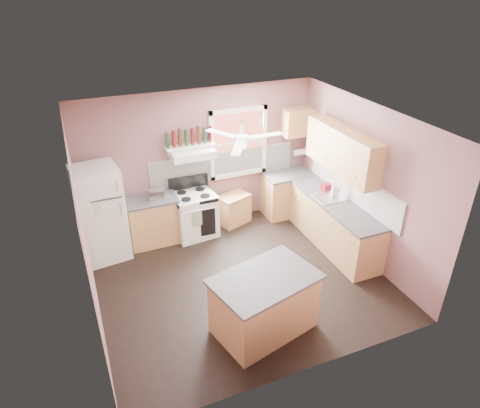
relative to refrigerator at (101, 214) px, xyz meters
name	(u,v)px	position (x,y,z in m)	size (l,w,h in m)	color
floor	(241,279)	(1.94, -1.56, -0.85)	(4.50, 4.50, 0.00)	black
ceiling	(242,121)	(1.94, -1.56, 1.85)	(4.50, 4.50, 0.00)	white
wall_back	(200,160)	(1.94, 0.46, 0.50)	(4.50, 0.05, 2.70)	#7A5251
wall_right	(366,183)	(4.22, -1.56, 0.50)	(0.05, 4.00, 2.70)	#7A5251
wall_left	(83,240)	(-0.33, -1.56, 0.50)	(0.05, 4.00, 2.70)	#7A5251
backsplash_back	(224,165)	(2.39, 0.42, 0.32)	(2.90, 0.03, 0.55)	white
backsplash_right	(352,185)	(4.18, -1.26, 0.32)	(0.03, 2.60, 0.55)	white
window_view	(238,143)	(2.69, 0.42, 0.75)	(1.00, 0.02, 1.20)	brown
window_frame	(238,143)	(2.69, 0.39, 0.75)	(1.16, 0.07, 1.36)	white
refrigerator	(101,214)	(0.00, 0.00, 0.00)	(0.72, 0.70, 1.70)	white
base_cabinet_left	(153,221)	(0.88, 0.14, -0.42)	(0.90, 0.60, 0.86)	#BB7D4E
counter_left	(151,199)	(0.88, 0.14, 0.03)	(0.92, 0.62, 0.04)	#434345
toaster	(157,195)	(0.98, 0.06, 0.14)	(0.28, 0.16, 0.18)	silver
stove	(195,215)	(1.66, 0.06, -0.42)	(0.76, 0.64, 0.86)	white
range_hood	(192,153)	(1.71, 0.19, 0.77)	(0.78, 0.50, 0.14)	white
bottle_shelf	(190,146)	(1.71, 0.31, 0.87)	(0.90, 0.26, 0.03)	white
cart	(234,209)	(2.50, 0.19, -0.55)	(0.61, 0.40, 0.61)	#BB7D4E
base_cabinet_corner	(288,194)	(3.69, 0.14, -0.42)	(1.00, 0.60, 0.86)	#BB7D4E
base_cabinet_right	(334,225)	(3.89, -1.26, -0.42)	(0.60, 2.20, 0.86)	#BB7D4E
counter_corner	(289,174)	(3.69, 0.14, 0.03)	(1.02, 0.62, 0.04)	#434345
counter_right	(336,203)	(3.88, -1.26, 0.03)	(0.62, 2.22, 0.04)	#434345
sink	(330,198)	(3.88, -1.06, 0.04)	(0.55, 0.45, 0.03)	silver
faucet	(338,192)	(4.04, -1.06, 0.12)	(0.03, 0.03, 0.14)	silver
upper_cabinet_right	(342,151)	(4.02, -1.06, 0.93)	(0.33, 1.80, 0.76)	#BB7D4E
upper_cabinet_corner	(298,122)	(3.89, 0.27, 1.05)	(0.60, 0.33, 0.52)	#BB7D4E
paper_towel	(300,152)	(4.01, 0.30, 0.40)	(0.12, 0.12, 0.26)	white
island	(264,305)	(1.82, -2.69, -0.42)	(1.32, 0.84, 0.86)	#BB7D4E
island_top	(265,279)	(1.82, -2.69, 0.03)	(1.40, 0.92, 0.04)	#434345
ceiling_fan_hub	(242,139)	(1.94, -1.56, 1.60)	(0.20, 0.20, 0.08)	white
soap_bottle	(334,190)	(3.97, -1.04, 0.18)	(0.10, 0.10, 0.26)	silver
red_caddy	(326,186)	(3.99, -0.73, 0.10)	(0.18, 0.12, 0.10)	#AE0E23
wine_bottles	(189,137)	(1.71, 0.31, 1.03)	(0.86, 0.06, 0.31)	#143819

